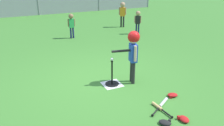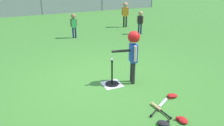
{
  "view_description": "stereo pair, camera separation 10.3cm",
  "coord_description": "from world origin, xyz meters",
  "views": [
    {
      "loc": [
        -1.9,
        -4.63,
        2.49
      ],
      "look_at": [
        0.14,
        -0.26,
        0.55
      ],
      "focal_mm": 36.29,
      "sensor_mm": 36.0,
      "label": 1
    },
    {
      "loc": [
        -1.8,
        -4.67,
        2.49
      ],
      "look_at": [
        0.14,
        -0.26,
        0.55
      ],
      "focal_mm": 36.29,
      "sensor_mm": 36.0,
      "label": 2
    }
  ],
  "objects": [
    {
      "name": "fielder_deep_center",
      "position": [
        0.41,
        4.09,
        0.63
      ],
      "size": [
        0.29,
        0.19,
        0.98
      ],
      "color": "#191E4C",
      "rests_on": "ground_plane"
    },
    {
      "name": "fielder_near_right",
      "position": [
        3.14,
        3.57,
        0.63
      ],
      "size": [
        0.24,
        0.21,
        0.98
      ],
      "color": "#191E4C",
      "rests_on": "ground_plane"
    },
    {
      "name": "glove_tossed_aside",
      "position": [
        1.08,
        -1.33,
        0.04
      ],
      "size": [
        0.26,
        0.22,
        0.07
      ],
      "color": "#B21919",
      "rests_on": "ground_plane"
    },
    {
      "name": "spare_bat_wood",
      "position": [
        0.54,
        -1.6,
        0.03
      ],
      "size": [
        0.1,
        0.58,
        0.06
      ],
      "color": "#DBB266",
      "rests_on": "ground_plane"
    },
    {
      "name": "fielder_deep_right",
      "position": [
        3.16,
        5.01,
        0.76
      ],
      "size": [
        0.31,
        0.24,
        1.18
      ],
      "color": "#262626",
      "rests_on": "ground_plane"
    },
    {
      "name": "glove_near_bats",
      "position": [
        0.34,
        -2.04,
        0.04
      ],
      "size": [
        0.27,
        0.27,
        0.07
      ],
      "color": "black",
      "rests_on": "ground_plane"
    },
    {
      "name": "glove_by_plate",
      "position": [
        0.71,
        -2.1,
        0.04
      ],
      "size": [
        0.19,
        0.24,
        0.07
      ],
      "color": "#B21919",
      "rests_on": "ground_plane"
    },
    {
      "name": "home_plate",
      "position": [
        0.14,
        -0.26,
        0.0
      ],
      "size": [
        0.44,
        0.44,
        0.01
      ],
      "primitive_type": "cube",
      "color": "white",
      "rests_on": "ground_plane"
    },
    {
      "name": "batting_tee",
      "position": [
        0.14,
        -0.26,
        0.09
      ],
      "size": [
        0.32,
        0.32,
        0.61
      ],
      "color": "black",
      "rests_on": "ground_plane"
    },
    {
      "name": "spare_bat_silver",
      "position": [
        0.67,
        -1.52,
        0.03
      ],
      "size": [
        0.65,
        0.43,
        0.06
      ],
      "color": "silver",
      "rests_on": "ground_plane"
    },
    {
      "name": "baseball_on_tee",
      "position": [
        0.14,
        -0.26,
        0.64
      ],
      "size": [
        0.07,
        0.07,
        0.07
      ],
      "primitive_type": "sphere",
      "color": "white",
      "rests_on": "batting_tee"
    },
    {
      "name": "outfield_fence",
      "position": [
        0.0,
        10.11,
        0.62
      ],
      "size": [
        16.06,
        0.06,
        1.15
      ],
      "color": "slate",
      "rests_on": "ground_plane"
    },
    {
      "name": "ground_plane",
      "position": [
        0.0,
        0.0,
        0.0
      ],
      "size": [
        60.0,
        60.0,
        0.0
      ],
      "primitive_type": "plane",
      "color": "#3D7A2D"
    },
    {
      "name": "batter_child",
      "position": [
        0.63,
        -0.37,
        0.91
      ],
      "size": [
        0.64,
        0.36,
        1.27
      ],
      "color": "#262626",
      "rests_on": "ground_plane"
    }
  ]
}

